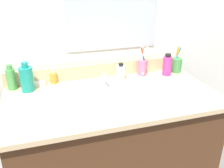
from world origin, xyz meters
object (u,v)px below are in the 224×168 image
Objects in this scene: faucet at (104,82)px; cup_pink at (142,66)px; bottle_oil_amber at (54,78)px; bottle_gel_clear at (121,72)px; bottle_soap_pink at (167,65)px; cup_green at (177,64)px; soap_bar at (40,84)px; bottle_toner_green at (11,78)px; bottle_mouthwash_teal at (27,79)px.

faucet is 0.31m from cup_pink.
bottle_oil_amber is (-0.28, 0.14, 0.01)m from faucet.
cup_pink is (0.16, 0.03, 0.01)m from bottle_gel_clear.
cup_pink is at bearing 163.53° from bottle_soap_pink.
bottle_oil_amber is 0.44× the size of cup_green.
cup_green is (0.09, 0.03, -0.01)m from bottle_soap_pink.
cup_green is 0.93× the size of cup_pink.
bottle_soap_pink is 0.82m from soap_bar.
bottle_toner_green is at bearing -175.66° from bottle_oil_amber.
cup_green is at bearing -4.04° from cup_pink.
cup_pink is at bearing 19.77° from faucet.
bottle_toner_green is 0.87× the size of bottle_mouthwash_teal.
bottle_gel_clear reaches higher than faucet.
bottle_soap_pink is at bearing -161.51° from cup_green.
bottle_soap_pink is 0.74× the size of cup_pink.
bottle_toner_green is 2.36× the size of soap_bar.
bottle_mouthwash_teal is at bearing -29.37° from bottle_toner_green.
bottle_toner_green reaches higher than bottle_gel_clear.
bottle_soap_pink is 2.28× the size of soap_bar.
faucet reaches higher than bottle_oil_amber.
bottle_soap_pink is at bearing -3.56° from bottle_toner_green.
bottle_soap_pink is 0.16m from cup_pink.
bottle_soap_pink reaches higher than bottle_oil_amber.
cup_green reaches higher than bottle_soap_pink.
cup_pink reaches higher than bottle_soap_pink.
cup_green is (0.97, 0.02, -0.02)m from bottle_mouthwash_teal.
faucet is at bearing -18.73° from soap_bar.
bottle_oil_amber is 0.74m from bottle_soap_pink.
bottle_gel_clear is (-0.32, 0.02, -0.02)m from bottle_soap_pink.
bottle_mouthwash_teal is (0.09, -0.05, 0.01)m from bottle_toner_green.
cup_green reaches higher than bottle_oil_amber.
soap_bar is (-0.50, 0.05, -0.04)m from bottle_gel_clear.
faucet is 1.10× the size of bottle_soap_pink.
cup_pink reaches higher than bottle_oil_amber.
bottle_mouthwash_teal reaches higher than soap_bar.
bottle_mouthwash_teal reaches higher than bottle_soap_pink.
soap_bar is (0.15, 0.01, -0.06)m from bottle_toner_green.
soap_bar is at bearing 174.01° from bottle_gel_clear.
cup_green reaches higher than bottle_toner_green.
bottle_mouthwash_teal reaches higher than bottle_gel_clear.
bottle_toner_green is 0.82× the size of cup_green.
bottle_gel_clear reaches higher than bottle_oil_amber.
bottle_soap_pink reaches higher than soap_bar.
cup_green is at bearing -3.44° from bottle_oil_amber.
bottle_oil_amber is at bearing 173.87° from bottle_soap_pink.
bottle_gel_clear is at bearing -5.99° from soap_bar.
bottle_soap_pink is 1.34× the size of bottle_gel_clear.
bottle_oil_amber is at bearing 171.28° from bottle_gel_clear.
bottle_mouthwash_teal is at bearing -178.94° from cup_green.
bottle_toner_green is at bearing 176.44° from bottle_soap_pink.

